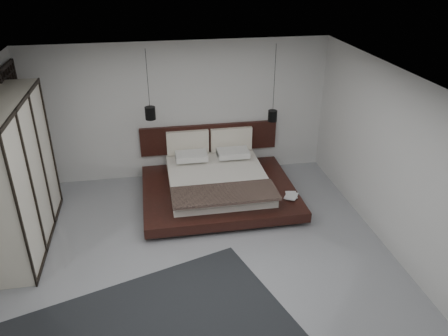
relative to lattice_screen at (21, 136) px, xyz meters
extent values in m
plane|color=gray|center=(2.95, -2.45, -1.30)|extent=(6.00, 6.00, 0.00)
plane|color=white|center=(2.95, -2.45, 1.50)|extent=(6.00, 6.00, 0.00)
plane|color=silver|center=(2.95, 0.55, 0.10)|extent=(6.00, 0.00, 6.00)
plane|color=silver|center=(5.95, -2.45, 0.10)|extent=(0.00, 6.00, 6.00)
cube|color=black|center=(0.00, 0.00, 0.00)|extent=(0.05, 0.90, 2.60)
cube|color=black|center=(3.51, -0.70, -1.26)|extent=(2.24, 1.84, 0.08)
cube|color=black|center=(3.51, -0.70, -1.13)|extent=(2.85, 2.34, 0.18)
cube|color=silver|center=(3.51, -0.57, -0.92)|extent=(1.84, 2.04, 0.22)
cube|color=black|center=(3.51, -1.36, -0.79)|extent=(1.86, 0.71, 0.05)
cube|color=silver|center=(3.08, 0.22, -0.75)|extent=(0.63, 0.41, 0.12)
cube|color=silver|center=(3.94, 0.22, -0.75)|extent=(0.63, 0.41, 0.12)
cube|color=silver|center=(3.08, 0.07, -0.69)|extent=(0.63, 0.41, 0.12)
cube|color=silver|center=(3.94, 0.07, -0.69)|extent=(0.63, 0.41, 0.12)
cube|color=black|center=(3.51, 0.51, -0.51)|extent=(2.85, 0.08, 0.60)
cube|color=silver|center=(3.05, 0.42, -0.54)|extent=(0.87, 0.10, 0.50)
cube|color=silver|center=(3.97, 0.42, -0.54)|extent=(0.87, 0.10, 0.50)
imported|color=#99724C|center=(4.68, -1.21, -1.02)|extent=(0.24, 0.29, 0.02)
imported|color=#99724C|center=(4.66, -1.24, -1.00)|extent=(0.33, 0.36, 0.02)
cylinder|color=black|center=(2.34, -0.09, 0.97)|extent=(0.01, 0.01, 1.06)
cylinder|color=black|center=(2.34, -0.09, 0.32)|extent=(0.19, 0.19, 0.24)
cylinder|color=#FFE0B2|center=(2.34, -0.09, 0.22)|extent=(0.15, 0.15, 0.01)
cylinder|color=black|center=(4.68, -0.09, 0.86)|extent=(0.01, 0.01, 1.27)
cylinder|color=black|center=(4.68, -0.09, 0.12)|extent=(0.18, 0.18, 0.22)
cylinder|color=#FFE0B2|center=(4.68, -0.09, 0.03)|extent=(0.13, 0.13, 0.01)
cube|color=beige|center=(0.25, -1.41, -0.10)|extent=(0.55, 2.40, 2.40)
cube|color=black|center=(0.54, -1.41, 1.07)|extent=(0.03, 2.40, 0.06)
cube|color=black|center=(0.54, -1.41, -1.27)|extent=(0.03, 2.40, 0.06)
cube|color=black|center=(0.54, -2.61, -0.10)|extent=(0.03, 0.05, 2.40)
cube|color=black|center=(0.54, -1.81, -0.10)|extent=(0.03, 0.05, 2.40)
cube|color=black|center=(0.54, -1.01, -0.10)|extent=(0.03, 0.05, 2.40)
cube|color=black|center=(0.54, -0.21, -0.10)|extent=(0.03, 0.05, 2.40)
camera|label=1|loc=(2.34, -7.84, 3.05)|focal=35.00mm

